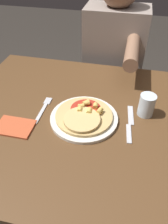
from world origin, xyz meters
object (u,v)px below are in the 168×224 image
object	(u,v)px
dining_table	(93,136)
fork	(44,108)
drinking_glass	(147,105)
pizza	(84,115)
plate	(84,118)
knife	(130,124)
person_diner	(114,57)

from	to	relation	value
dining_table	fork	xyz separation A→B (m)	(-0.23, 0.02, 0.11)
fork	drinking_glass	bearing A→B (deg)	8.10
pizza	drinking_glass	distance (m)	0.26
plate	dining_table	bearing A→B (deg)	18.08
knife	plate	bearing A→B (deg)	-176.53
fork	person_diner	bearing A→B (deg)	69.10
dining_table	plate	xyz separation A→B (m)	(-0.04, -0.01, 0.11)
drinking_glass	dining_table	bearing A→B (deg)	-159.35
pizza	drinking_glass	world-z (taller)	drinking_glass
dining_table	pizza	distance (m)	0.13
drinking_glass	plate	bearing A→B (deg)	-159.74
fork	plate	bearing A→B (deg)	-8.77
dining_table	person_diner	distance (m)	0.64
dining_table	drinking_glass	size ratio (longest dim) A/B	12.85
dining_table	person_diner	xyz separation A→B (m)	(0.01, 0.64, 0.07)
fork	person_diner	distance (m)	0.67
drinking_glass	person_diner	bearing A→B (deg)	109.25
knife	drinking_glass	xyz separation A→B (m)	(0.06, 0.08, 0.05)
plate	person_diner	size ratio (longest dim) A/B	0.23
plate	knife	xyz separation A→B (m)	(0.19, 0.01, -0.00)
pizza	person_diner	world-z (taller)	person_diner
drinking_glass	fork	bearing A→B (deg)	-171.90
pizza	drinking_glass	size ratio (longest dim) A/B	2.46
pizza	fork	xyz separation A→B (m)	(-0.19, 0.03, -0.02)
fork	knife	size ratio (longest dim) A/B	0.79
person_diner	pizza	bearing A→B (deg)	-94.28
knife	person_diner	xyz separation A→B (m)	(-0.14, 0.64, -0.04)
plate	person_diner	bearing A→B (deg)	85.63
plate	drinking_glass	size ratio (longest dim) A/B	2.92
person_diner	dining_table	bearing A→B (deg)	-91.10
plate	knife	bearing A→B (deg)	3.47
plate	fork	size ratio (longest dim) A/B	1.60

